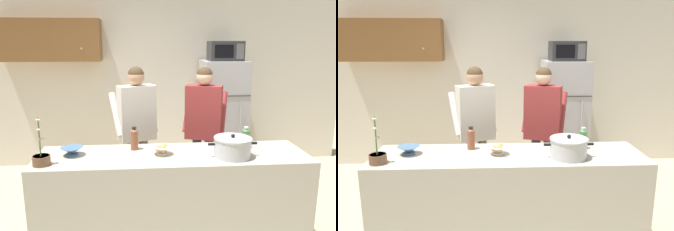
{
  "view_description": "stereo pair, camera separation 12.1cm",
  "coord_description": "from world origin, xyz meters",
  "views": [
    {
      "loc": [
        -0.29,
        -2.94,
        1.97
      ],
      "look_at": [
        0.0,
        0.55,
        1.17
      ],
      "focal_mm": 35.23,
      "sensor_mm": 36.0,
      "label": 1
    },
    {
      "loc": [
        -0.17,
        -2.95,
        1.97
      ],
      "look_at": [
        0.0,
        0.55,
        1.17
      ],
      "focal_mm": 35.23,
      "sensor_mm": 36.0,
      "label": 2
    }
  ],
  "objects": [
    {
      "name": "bread_bowl",
      "position": [
        -0.1,
        -0.01,
        0.97
      ],
      "size": [
        0.19,
        0.19,
        0.1
      ],
      "color": "white",
      "rests_on": "kitchen_island"
    },
    {
      "name": "coffee_mug",
      "position": [
        0.5,
        0.22,
        0.97
      ],
      "size": [
        0.13,
        0.09,
        0.1
      ],
      "color": "#1E59B2",
      "rests_on": "kitchen_island"
    },
    {
      "name": "potted_orchid",
      "position": [
        -1.15,
        -0.19,
        0.98
      ],
      "size": [
        0.15,
        0.15,
        0.42
      ],
      "color": "brown",
      "rests_on": "kitchen_island"
    },
    {
      "name": "bottle_near_edge",
      "position": [
        -0.36,
        0.17,
        1.03
      ],
      "size": [
        0.08,
        0.08,
        0.23
      ],
      "color": "brown",
      "rests_on": "kitchen_island"
    },
    {
      "name": "kitchen_island",
      "position": [
        0.0,
        0.0,
        0.46
      ],
      "size": [
        2.55,
        0.68,
        0.92
      ],
      "primitive_type": "cube",
      "color": "#BCB7A8",
      "rests_on": "ground"
    },
    {
      "name": "cooking_pot",
      "position": [
        0.54,
        -0.11,
        1.01
      ],
      "size": [
        0.46,
        0.35,
        0.22
      ],
      "color": "silver",
      "rests_on": "kitchen_island"
    },
    {
      "name": "person_near_pot",
      "position": [
        -0.35,
        0.85,
        1.05
      ],
      "size": [
        0.61,
        0.55,
        1.68
      ],
      "color": "#726656",
      "rests_on": "ground"
    },
    {
      "name": "person_by_sink",
      "position": [
        0.46,
        0.86,
        1.05
      ],
      "size": [
        0.6,
        0.54,
        1.67
      ],
      "color": "#33384C",
      "rests_on": "ground"
    },
    {
      "name": "refrigerator",
      "position": [
        0.94,
        1.85,
        0.84
      ],
      "size": [
        0.64,
        0.68,
        1.68
      ],
      "color": "#B7BABF",
      "rests_on": "ground"
    },
    {
      "name": "empty_bowl",
      "position": [
        -0.94,
        0.04,
        0.97
      ],
      "size": [
        0.21,
        0.21,
        0.08
      ],
      "color": "#4C7299",
      "rests_on": "kitchen_island"
    },
    {
      "name": "back_wall_unit",
      "position": [
        -0.22,
        2.27,
        1.39
      ],
      "size": [
        6.0,
        0.48,
        2.6
      ],
      "color": "silver",
      "rests_on": "ground"
    },
    {
      "name": "microwave",
      "position": [
        0.94,
        1.83,
        1.82
      ],
      "size": [
        0.48,
        0.37,
        0.28
      ],
      "color": "#2D2D30",
      "rests_on": "refrigerator"
    },
    {
      "name": "bottle_mid_counter",
      "position": [
        0.74,
        0.14,
        1.02
      ],
      "size": [
        0.07,
        0.07,
        0.22
      ],
      "color": "#4C8C4C",
      "rests_on": "kitchen_island"
    }
  ]
}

